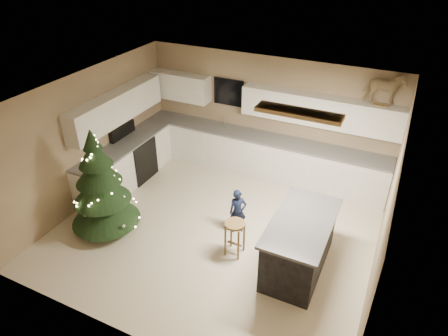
# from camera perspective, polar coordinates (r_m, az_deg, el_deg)

# --- Properties ---
(ground_plane) EXTENTS (5.50, 5.50, 0.00)m
(ground_plane) POSITION_cam_1_polar(r_m,az_deg,el_deg) (7.49, -1.17, -8.81)
(ground_plane) COLOR beige
(room_shell) EXTENTS (5.52, 5.02, 2.61)m
(room_shell) POSITION_cam_1_polar(r_m,az_deg,el_deg) (6.49, -1.15, 3.03)
(room_shell) COLOR tan
(room_shell) RESTS_ON ground_plane
(cabinetry) EXTENTS (5.50, 3.20, 2.00)m
(cabinetry) POSITION_cam_1_polar(r_m,az_deg,el_deg) (8.63, -1.74, 3.19)
(cabinetry) COLOR white
(cabinetry) RESTS_ON ground_plane
(island) EXTENTS (0.90, 1.70, 0.95)m
(island) POSITION_cam_1_polar(r_m,az_deg,el_deg) (6.59, 10.72, -10.64)
(island) COLOR black
(island) RESTS_ON ground_plane
(bar_stool) EXTENTS (0.34, 0.34, 0.65)m
(bar_stool) POSITION_cam_1_polar(r_m,az_deg,el_deg) (6.71, 1.56, -8.92)
(bar_stool) COLOR brown
(bar_stool) RESTS_ON ground_plane
(christmas_tree) EXTENTS (1.27, 1.23, 2.03)m
(christmas_tree) POSITION_cam_1_polar(r_m,az_deg,el_deg) (7.36, -17.14, -3.08)
(christmas_tree) COLOR #3F2816
(christmas_tree) RESTS_ON ground_plane
(toddler) EXTENTS (0.38, 0.35, 0.87)m
(toddler) POSITION_cam_1_polar(r_m,az_deg,el_deg) (7.21, 1.98, -6.21)
(toddler) COLOR black
(toddler) RESTS_ON ground_plane
(rocking_horse) EXTENTS (0.75, 0.46, 0.61)m
(rocking_horse) POSITION_cam_1_polar(r_m,az_deg,el_deg) (7.84, 21.86, 10.44)
(rocking_horse) COLOR brown
(rocking_horse) RESTS_ON cabinetry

